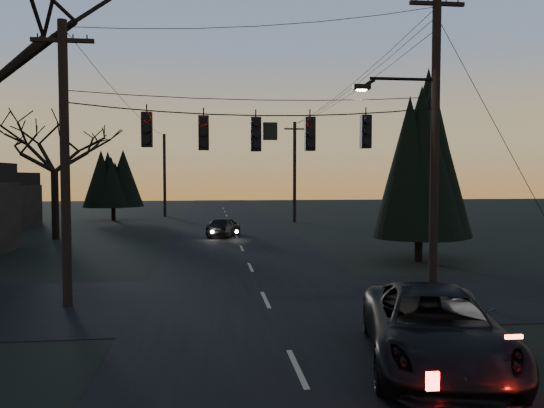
{
  "coord_description": "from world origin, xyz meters",
  "views": [
    {
      "loc": [
        -1.76,
        -6.41,
        3.91
      ],
      "look_at": [
        0.13,
        9.37,
        3.07
      ],
      "focal_mm": 35.0,
      "sensor_mm": 36.0,
      "label": 1
    }
  ],
  "objects": [
    {
      "name": "main_road",
      "position": [
        0.0,
        20.0,
        0.01
      ],
      "size": [
        8.0,
        120.0,
        0.02
      ],
      "primitive_type": "cube",
      "color": "black",
      "rests_on": "ground"
    },
    {
      "name": "cross_road",
      "position": [
        0.0,
        10.0,
        0.01
      ],
      "size": [
        60.0,
        7.0,
        0.02
      ],
      "primitive_type": "cube",
      "color": "black",
      "rests_on": "ground"
    },
    {
      "name": "utility_pole_right",
      "position": [
        5.5,
        10.0,
        0.0
      ],
      "size": [
        5.0,
        0.3,
        10.0
      ],
      "primitive_type": null,
      "color": "black",
      "rests_on": "ground"
    },
    {
      "name": "utility_pole_left",
      "position": [
        -6.0,
        10.0,
        0.0
      ],
      "size": [
        1.8,
        0.3,
        8.5
      ],
      "primitive_type": null,
      "color": "black",
      "rests_on": "ground"
    },
    {
      "name": "utility_pole_far_r",
      "position": [
        5.5,
        38.0,
        0.0
      ],
      "size": [
        1.8,
        0.3,
        8.5
      ],
      "primitive_type": null,
      "color": "black",
      "rests_on": "ground"
    },
    {
      "name": "utility_pole_far_l",
      "position": [
        -6.0,
        46.0,
        0.0
      ],
      "size": [
        0.3,
        0.3,
        8.0
      ],
      "primitive_type": null,
      "color": "black",
      "rests_on": "ground"
    },
    {
      "name": "span_signal_assembly",
      "position": [
        -0.24,
        10.0,
        5.27
      ],
      "size": [
        11.5,
        0.44,
        1.56
      ],
      "color": "black",
      "rests_on": "ground"
    },
    {
      "name": "evergreen_right",
      "position": [
        7.79,
        16.78,
        4.48
      ],
      "size": [
        4.17,
        4.17,
        7.78
      ],
      "color": "black",
      "rests_on": "ground"
    },
    {
      "name": "bare_tree_dist",
      "position": [
        -11.2,
        27.68,
        5.85
      ],
      "size": [
        6.19,
        6.19,
        8.38
      ],
      "color": "black",
      "rests_on": "ground"
    },
    {
      "name": "evergreen_dist",
      "position": [
        -10.16,
        41.82,
        3.41
      ],
      "size": [
        3.93,
        3.93,
        5.64
      ],
      "color": "black",
      "rests_on": "ground"
    },
    {
      "name": "suv_near",
      "position": [
        2.8,
        3.8,
        0.79
      ],
      "size": [
        3.86,
        6.11,
        1.57
      ],
      "primitive_type": "imported",
      "rotation": [
        0.0,
        0.0,
        -0.24
      ],
      "color": "black",
      "rests_on": "ground"
    },
    {
      "name": "sedan_oncoming_a",
      "position": [
        -0.8,
        27.87,
        0.65
      ],
      "size": [
        2.59,
        4.09,
        1.3
      ],
      "primitive_type": "imported",
      "rotation": [
        0.0,
        0.0,
        2.84
      ],
      "color": "black",
      "rests_on": "ground"
    }
  ]
}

